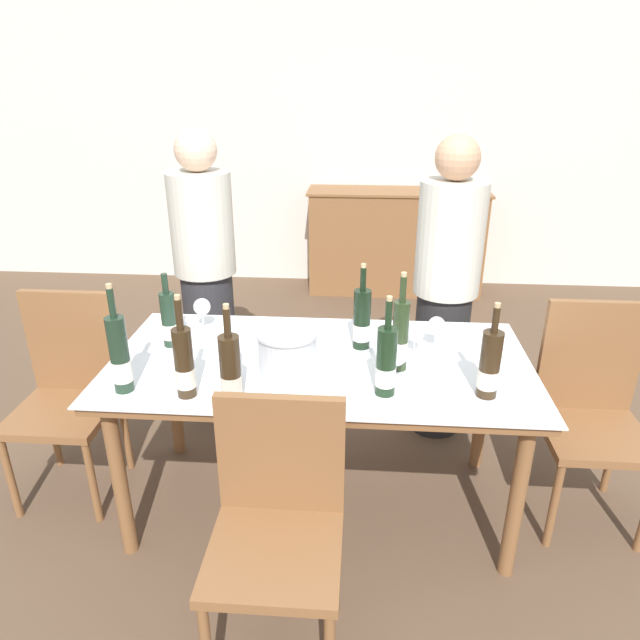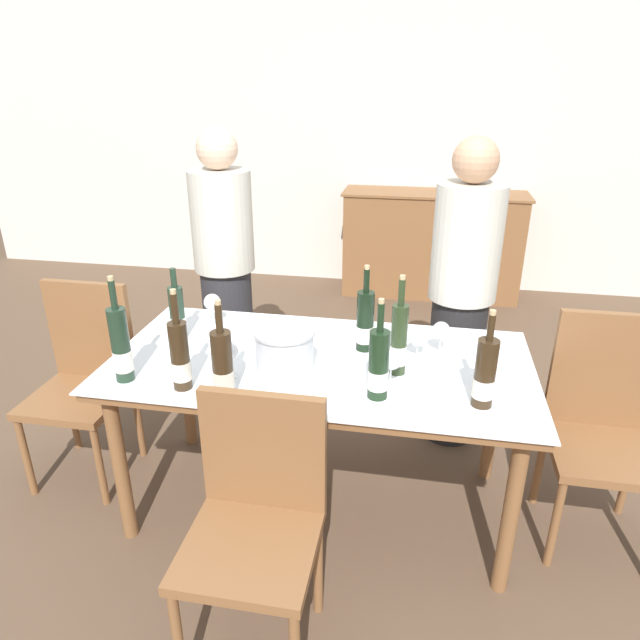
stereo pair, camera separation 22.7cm
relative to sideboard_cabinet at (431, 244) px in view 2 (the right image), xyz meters
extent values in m
plane|color=brown|center=(-0.46, -2.87, -0.45)|extent=(12.00, 12.00, 0.00)
cube|color=silver|center=(-0.46, 0.29, 0.95)|extent=(8.00, 0.10, 2.80)
cube|color=brown|center=(0.00, 0.00, -0.01)|extent=(1.50, 0.44, 0.89)
cube|color=brown|center=(0.00, 0.00, 0.44)|extent=(1.55, 0.46, 0.02)
cylinder|color=brown|center=(-1.22, -3.21, -0.10)|extent=(0.06, 0.06, 0.70)
cylinder|color=brown|center=(0.31, -3.21, -0.10)|extent=(0.06, 0.06, 0.70)
cylinder|color=brown|center=(-1.22, -2.53, -0.10)|extent=(0.06, 0.06, 0.70)
cylinder|color=brown|center=(0.31, -2.53, -0.10)|extent=(0.06, 0.06, 0.70)
cube|color=brown|center=(-0.46, -2.87, 0.26)|extent=(1.69, 0.84, 0.04)
cube|color=white|center=(-0.46, -2.87, 0.29)|extent=(1.72, 0.87, 0.01)
cylinder|color=silver|center=(-0.57, -3.00, 0.38)|extent=(0.23, 0.23, 0.18)
cylinder|color=silver|center=(-0.57, -3.00, 0.47)|extent=(0.24, 0.24, 0.01)
cylinder|color=#332314|center=(0.17, -3.11, 0.42)|extent=(0.07, 0.07, 0.25)
cylinder|color=silver|center=(0.17, -3.11, 0.36)|extent=(0.08, 0.08, 0.07)
cylinder|color=#332314|center=(0.17, -3.11, 0.59)|extent=(0.02, 0.02, 0.09)
cylinder|color=tan|center=(0.17, -3.11, 0.65)|extent=(0.02, 0.02, 0.02)
cylinder|color=#1E3323|center=(-1.17, -3.17, 0.44)|extent=(0.07, 0.07, 0.29)
cylinder|color=white|center=(-1.17, -3.17, 0.37)|extent=(0.07, 0.07, 0.08)
cylinder|color=#1E3323|center=(-1.17, -3.17, 0.64)|extent=(0.02, 0.02, 0.11)
cylinder|color=tan|center=(-1.17, -3.17, 0.70)|extent=(0.02, 0.02, 0.02)
cylinder|color=#28381E|center=(-0.14, -2.92, 0.43)|extent=(0.06, 0.06, 0.29)
cylinder|color=silver|center=(-0.14, -2.92, 0.37)|extent=(0.06, 0.06, 0.08)
cylinder|color=#28381E|center=(-0.14, -2.92, 0.63)|extent=(0.03, 0.03, 0.10)
cylinder|color=tan|center=(-0.14, -2.92, 0.69)|extent=(0.02, 0.02, 0.02)
cylinder|color=black|center=(-0.20, -3.12, 0.42)|extent=(0.07, 0.07, 0.26)
cylinder|color=white|center=(-0.20, -3.12, 0.36)|extent=(0.08, 0.08, 0.07)
cylinder|color=black|center=(-0.20, -3.12, 0.60)|extent=(0.02, 0.02, 0.11)
cylinder|color=tan|center=(-0.20, -3.12, 0.66)|extent=(0.02, 0.02, 0.02)
cylinder|color=#332314|center=(-0.92, -3.18, 0.42)|extent=(0.07, 0.07, 0.26)
cylinder|color=silver|center=(-0.92, -3.18, 0.36)|extent=(0.07, 0.07, 0.07)
cylinder|color=#332314|center=(-0.92, -3.18, 0.61)|extent=(0.03, 0.03, 0.11)
cylinder|color=tan|center=(-0.92, -3.18, 0.67)|extent=(0.02, 0.02, 0.02)
cylinder|color=#1E3323|center=(-1.11, -2.78, 0.41)|extent=(0.06, 0.06, 0.24)
cylinder|color=white|center=(-1.11, -2.78, 0.36)|extent=(0.07, 0.07, 0.07)
cylinder|color=#1E3323|center=(-1.11, -2.78, 0.57)|extent=(0.03, 0.03, 0.09)
cylinder|color=black|center=(-0.29, -2.74, 0.42)|extent=(0.07, 0.07, 0.26)
cylinder|color=white|center=(-0.29, -2.74, 0.36)|extent=(0.07, 0.07, 0.07)
cylinder|color=black|center=(-0.29, -2.74, 0.60)|extent=(0.02, 0.02, 0.10)
cylinder|color=tan|center=(-0.29, -2.74, 0.66)|extent=(0.02, 0.02, 0.02)
cylinder|color=#332314|center=(-0.75, -3.22, 0.42)|extent=(0.07, 0.07, 0.26)
cylinder|color=silver|center=(-0.75, -3.22, 0.36)|extent=(0.08, 0.08, 0.07)
cylinder|color=#332314|center=(-0.75, -3.22, 0.60)|extent=(0.03, 0.03, 0.10)
cylinder|color=tan|center=(-0.75, -3.22, 0.66)|extent=(0.02, 0.02, 0.02)
cylinder|color=white|center=(0.03, -2.73, 0.29)|extent=(0.07, 0.07, 0.00)
cylinder|color=white|center=(0.03, -2.73, 0.33)|extent=(0.01, 0.01, 0.08)
sphere|color=white|center=(0.03, -2.73, 0.40)|extent=(0.07, 0.07, 0.07)
cylinder|color=white|center=(-0.77, -3.07, 0.29)|extent=(0.07, 0.07, 0.00)
cylinder|color=white|center=(-0.77, -3.07, 0.33)|extent=(0.01, 0.01, 0.08)
sphere|color=white|center=(-0.77, -3.07, 0.40)|extent=(0.08, 0.08, 0.08)
cylinder|color=white|center=(-0.07, -2.77, 0.29)|extent=(0.07, 0.07, 0.00)
cylinder|color=white|center=(-0.07, -2.77, 0.32)|extent=(0.01, 0.01, 0.06)
sphere|color=white|center=(-0.07, -2.77, 0.38)|extent=(0.08, 0.08, 0.08)
cylinder|color=white|center=(-0.16, -3.03, 0.29)|extent=(0.07, 0.07, 0.00)
cylinder|color=white|center=(-0.16, -3.03, 0.33)|extent=(0.01, 0.01, 0.08)
sphere|color=white|center=(-0.16, -3.03, 0.40)|extent=(0.08, 0.08, 0.08)
cylinder|color=white|center=(-1.01, -2.61, 0.29)|extent=(0.06, 0.06, 0.00)
cylinder|color=white|center=(-1.01, -2.61, 0.33)|extent=(0.01, 0.01, 0.08)
sphere|color=white|center=(-1.01, -2.61, 0.40)|extent=(0.08, 0.08, 0.08)
cylinder|color=brown|center=(-0.73, -3.44, -0.24)|extent=(0.03, 0.03, 0.43)
cylinder|color=brown|center=(-0.36, -3.44, -0.24)|extent=(0.03, 0.03, 0.43)
cube|color=brown|center=(-0.54, -3.62, 0.00)|extent=(0.42, 0.42, 0.04)
cube|color=brown|center=(-0.54, -3.43, 0.23)|extent=(0.42, 0.04, 0.43)
cylinder|color=brown|center=(0.51, -3.06, -0.24)|extent=(0.03, 0.03, 0.42)
cylinder|color=brown|center=(0.51, -2.69, -0.24)|extent=(0.03, 0.03, 0.42)
cylinder|color=brown|center=(0.88, -2.69, -0.24)|extent=(0.03, 0.03, 0.42)
cube|color=brown|center=(0.70, -2.87, -0.02)|extent=(0.42, 0.42, 0.04)
cube|color=brown|center=(0.70, -2.68, 0.25)|extent=(0.42, 0.04, 0.51)
cylinder|color=brown|center=(-1.80, -3.06, -0.25)|extent=(0.03, 0.03, 0.41)
cylinder|color=brown|center=(-1.43, -3.06, -0.25)|extent=(0.03, 0.03, 0.41)
cylinder|color=brown|center=(-1.80, -2.69, -0.25)|extent=(0.03, 0.03, 0.41)
cylinder|color=brown|center=(-1.43, -2.69, -0.25)|extent=(0.03, 0.03, 0.41)
cube|color=brown|center=(-1.61, -2.87, -0.02)|extent=(0.42, 0.42, 0.04)
cube|color=brown|center=(-1.61, -2.68, 0.24)|extent=(0.42, 0.04, 0.49)
cylinder|color=#2D2D33|center=(-1.14, -2.07, -0.03)|extent=(0.28, 0.28, 0.84)
cylinder|color=beige|center=(-1.14, -2.07, 0.65)|extent=(0.33, 0.33, 0.53)
sphere|color=beige|center=(-1.14, -2.07, 1.02)|extent=(0.21, 0.21, 0.21)
cylinder|color=#262628|center=(0.13, -2.19, -0.05)|extent=(0.28, 0.28, 0.80)
cylinder|color=beige|center=(0.13, -2.19, 0.63)|extent=(0.33, 0.33, 0.56)
sphere|color=tan|center=(0.13, -2.19, 1.01)|extent=(0.21, 0.21, 0.21)
camera|label=1|loc=(-0.30, -4.95, 1.38)|focal=32.00mm
camera|label=2|loc=(-0.08, -4.92, 1.38)|focal=32.00mm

